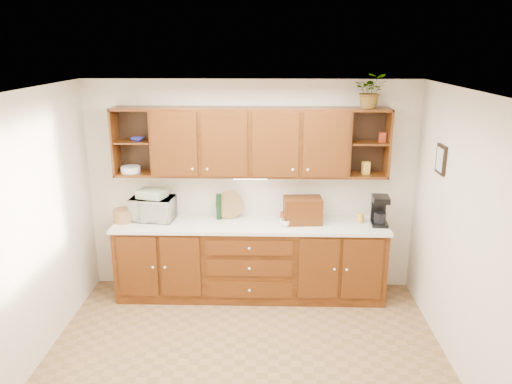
# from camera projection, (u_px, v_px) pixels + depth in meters

# --- Properties ---
(floor) EXTENTS (4.00, 4.00, 0.00)m
(floor) POSITION_uv_depth(u_px,v_px,m) (245.00, 366.00, 4.81)
(floor) COLOR olive
(floor) RESTS_ON ground
(ceiling) EXTENTS (4.00, 4.00, 0.00)m
(ceiling) POSITION_uv_depth(u_px,v_px,m) (243.00, 93.00, 4.08)
(ceiling) COLOR white
(ceiling) RESTS_ON back_wall
(back_wall) EXTENTS (4.00, 0.00, 4.00)m
(back_wall) POSITION_uv_depth(u_px,v_px,m) (251.00, 187.00, 6.12)
(back_wall) COLOR silver
(back_wall) RESTS_ON floor
(left_wall) EXTENTS (0.00, 3.50, 3.50)m
(left_wall) POSITION_uv_depth(u_px,v_px,m) (23.00, 238.00, 4.50)
(left_wall) COLOR silver
(left_wall) RESTS_ON floor
(right_wall) EXTENTS (0.00, 3.50, 3.50)m
(right_wall) POSITION_uv_depth(u_px,v_px,m) (470.00, 243.00, 4.39)
(right_wall) COLOR silver
(right_wall) RESTS_ON floor
(base_cabinets) EXTENTS (3.20, 0.60, 0.90)m
(base_cabinets) POSITION_uv_depth(u_px,v_px,m) (250.00, 261.00, 6.08)
(base_cabinets) COLOR #311405
(base_cabinets) RESTS_ON floor
(countertop) EXTENTS (3.24, 0.64, 0.04)m
(countertop) POSITION_uv_depth(u_px,v_px,m) (250.00, 225.00, 5.93)
(countertop) COLOR white
(countertop) RESTS_ON base_cabinets
(upper_cabinets) EXTENTS (3.20, 0.33, 0.80)m
(upper_cabinets) POSITION_uv_depth(u_px,v_px,m) (251.00, 142.00, 5.80)
(upper_cabinets) COLOR #311405
(upper_cabinets) RESTS_ON back_wall
(undercabinet_light) EXTENTS (0.40, 0.05, 0.02)m
(undercabinet_light) POSITION_uv_depth(u_px,v_px,m) (250.00, 178.00, 5.87)
(undercabinet_light) COLOR white
(undercabinet_light) RESTS_ON upper_cabinets
(framed_picture) EXTENTS (0.03, 0.24, 0.30)m
(framed_picture) POSITION_uv_depth(u_px,v_px,m) (441.00, 160.00, 5.10)
(framed_picture) COLOR black
(framed_picture) RESTS_ON right_wall
(wicker_basket) EXTENTS (0.31, 0.31, 0.15)m
(wicker_basket) POSITION_uv_depth(u_px,v_px,m) (124.00, 215.00, 5.97)
(wicker_basket) COLOR #A77945
(wicker_basket) RESTS_ON countertop
(microwave) EXTENTS (0.54, 0.39, 0.28)m
(microwave) POSITION_uv_depth(u_px,v_px,m) (153.00, 208.00, 6.01)
(microwave) COLOR beige
(microwave) RESTS_ON countertop
(towel_stack) EXTENTS (0.38, 0.32, 0.10)m
(towel_stack) POSITION_uv_depth(u_px,v_px,m) (152.00, 194.00, 5.96)
(towel_stack) COLOR #EDE96F
(towel_stack) RESTS_ON microwave
(wine_bottle) EXTENTS (0.08, 0.08, 0.32)m
(wine_bottle) POSITION_uv_depth(u_px,v_px,m) (219.00, 207.00, 6.02)
(wine_bottle) COLOR black
(wine_bottle) RESTS_ON countertop
(woven_tray) EXTENTS (0.35, 0.15, 0.34)m
(woven_tray) POSITION_uv_depth(u_px,v_px,m) (230.00, 217.00, 6.10)
(woven_tray) COLOR #A77945
(woven_tray) RESTS_ON countertop
(bread_box) EXTENTS (0.46, 0.31, 0.31)m
(bread_box) POSITION_uv_depth(u_px,v_px,m) (303.00, 210.00, 5.90)
(bread_box) COLOR #311405
(bread_box) RESTS_ON countertop
(mug_tree) EXTENTS (0.24, 0.25, 0.27)m
(mug_tree) POSITION_uv_depth(u_px,v_px,m) (286.00, 221.00, 5.87)
(mug_tree) COLOR #311405
(mug_tree) RESTS_ON countertop
(canister_red) EXTENTS (0.14, 0.14, 0.13)m
(canister_red) POSITION_uv_depth(u_px,v_px,m) (285.00, 218.00, 5.93)
(canister_red) COLOR maroon
(canister_red) RESTS_ON countertop
(canister_white) EXTENTS (0.10, 0.10, 0.16)m
(canister_white) POSITION_uv_depth(u_px,v_px,m) (318.00, 217.00, 5.91)
(canister_white) COLOR white
(canister_white) RESTS_ON countertop
(canister_yellow) EXTENTS (0.11, 0.11, 0.11)m
(canister_yellow) POSITION_uv_depth(u_px,v_px,m) (360.00, 218.00, 5.94)
(canister_yellow) COLOR gold
(canister_yellow) RESTS_ON countertop
(coffee_maker) EXTENTS (0.20, 0.26, 0.35)m
(coffee_maker) POSITION_uv_depth(u_px,v_px,m) (380.00, 211.00, 5.85)
(coffee_maker) COLOR black
(coffee_maker) RESTS_ON countertop
(bowl_stack) EXTENTS (0.18, 0.18, 0.04)m
(bowl_stack) POSITION_uv_depth(u_px,v_px,m) (137.00, 139.00, 5.81)
(bowl_stack) COLOR #292C97
(bowl_stack) RESTS_ON upper_cabinets
(plate_stack) EXTENTS (0.28, 0.28, 0.07)m
(plate_stack) POSITION_uv_depth(u_px,v_px,m) (131.00, 169.00, 5.93)
(plate_stack) COLOR white
(plate_stack) RESTS_ON upper_cabinets
(pantry_box_yellow) EXTENTS (0.09, 0.08, 0.15)m
(pantry_box_yellow) POSITION_uv_depth(u_px,v_px,m) (366.00, 168.00, 5.84)
(pantry_box_yellow) COLOR gold
(pantry_box_yellow) RESTS_ON upper_cabinets
(pantry_box_red) EXTENTS (0.08, 0.07, 0.11)m
(pantry_box_red) POSITION_uv_depth(u_px,v_px,m) (382.00, 137.00, 5.73)
(pantry_box_red) COLOR maroon
(pantry_box_red) RESTS_ON upper_cabinets
(potted_plant) EXTENTS (0.40, 0.37, 0.39)m
(potted_plant) POSITION_uv_depth(u_px,v_px,m) (371.00, 91.00, 5.54)
(potted_plant) COLOR #999999
(potted_plant) RESTS_ON upper_cabinets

